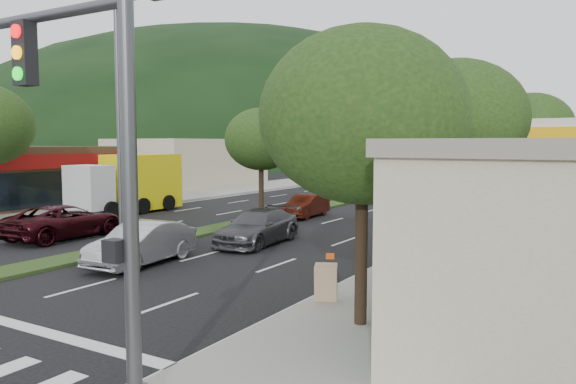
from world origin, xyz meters
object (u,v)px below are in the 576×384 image
Objects in this scene: tree_r_a at (363,116)px; tree_med_far at (414,135)px; tree_r_e at (550,134)px; car_queue_b at (258,227)px; tree_med_near at (261,139)px; streetlight_mid at (371,125)px; sedan_silver at (142,243)px; car_queue_c at (305,206)px; motorhome at (474,182)px; car_queue_e at (386,193)px; car_queue_d at (435,203)px; tree_r_c at (500,132)px; car_queue_a at (137,242)px; streetlight_near at (122,108)px; traffic_signal at (58,117)px; car_queue_f at (451,189)px; box_truck at (132,185)px; a_frame_sign at (326,279)px; tree_r_b at (456,119)px; suv_maroon at (65,221)px; tree_r_d at (531,128)px.

tree_med_far is at bearing 106.70° from tree_r_a.
tree_r_e reaches higher than car_queue_b.
tree_med_near is 15.05m from streetlight_mid.
car_queue_c is (-1.18, 13.83, -0.09)m from sedan_silver.
car_queue_e is at bearing 163.32° from motorhome.
car_queue_d is at bearing -44.54° from car_queue_e.
tree_r_c is 11.28m from car_queue_c.
tree_med_far is 1.76× the size of car_queue_a.
sedan_silver is 23.83m from car_queue_e.
traffic_signal is at bearing -47.23° from streetlight_near.
motorhome is at bearing -60.67° from car_queue_f.
traffic_signal is 27.16m from car_queue_d.
tree_med_near is 14.32m from motorhome.
box_truck is 21.37m from motorhome.
box_truck is at bearing 134.00° from traffic_signal.
streetlight_mid is 2.55× the size of car_queue_c.
sedan_silver is at bearing 165.23° from tree_r_a.
car_queue_b is 3.81× the size of a_frame_sign.
traffic_signal reaches higher than car_queue_c.
tree_r_b reaches higher than car_queue_c.
tree_r_c reaches higher than tree_med_near.
streetlight_mid is 30.03m from a_frame_sign.
car_queue_d is at bearing 130.41° from tree_r_c.
car_queue_d is (-4.50, 13.28, -4.37)m from tree_r_b.
streetlight_near is at bearing 170.22° from suv_maroon.
car_queue_e is (-9.47, 0.28, -4.50)m from tree_r_d.
suv_maroon is 1.13× the size of car_queue_d.
tree_r_e reaches higher than sedan_silver.
car_queue_c is (5.77, 11.65, -0.11)m from suv_maroon.
streetlight_mid reaches higher than car_queue_f.
tree_med_near reaches higher than car_queue_a.
streetlight_near reaches higher than car_queue_a.
streetlight_mid reaches higher than tree_r_c.
tree_r_d reaches higher than tree_r_c.
tree_med_near is 9.24m from box_truck.
tree_r_d is 9.29m from car_queue_f.
car_queue_f reaches higher than car_queue_b.
suv_maroon is (-4.48, 0.64, -4.83)m from streetlight_near.
car_queue_d is 4.03m from motorhome.
car_queue_a is 0.44× the size of motorhome.
motorhome is (13.20, 20.25, 1.04)m from suv_maroon.
sedan_silver is 1.14× the size of car_queue_c.
traffic_signal is at bearing -97.85° from tree_r_c.
tree_r_b is at bearing -61.99° from car_queue_e.
tree_med_near is at bearing -101.02° from car_queue_e.
car_queue_f is (-6.23, -4.72, -4.14)m from tree_r_e.
sedan_silver is 28.99m from car_queue_f.
streetlight_mid is 2.53× the size of car_queue_a.
tree_med_near reaches higher than car_queue_c.
streetlight_near is 22.95m from motorhome.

